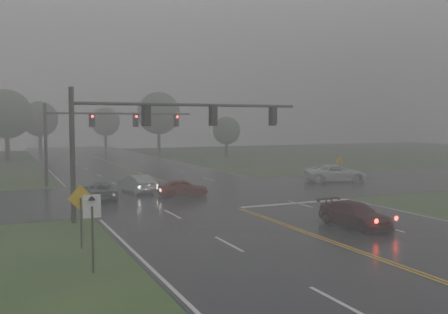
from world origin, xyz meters
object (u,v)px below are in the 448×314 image
car_grey (101,199)px  sedan_maroon (355,227)px  sedan_red (183,196)px  signal_gantry_far (95,128)px  signal_gantry_near (150,127)px  pickup_white (335,182)px  sedan_silver (136,193)px

car_grey → sedan_maroon: bearing=127.9°
sedan_red → signal_gantry_far: 12.28m
sedan_maroon → sedan_red: bearing=102.4°
sedan_maroon → car_grey: size_ratio=1.02×
sedan_red → signal_gantry_near: signal_gantry_near is taller
car_grey → pickup_white: (21.75, 1.52, 0.00)m
sedan_red → sedan_silver: bearing=45.0°
sedan_silver → signal_gantry_far: bearing=-86.1°
sedan_red → pickup_white: bearing=-72.3°
sedan_red → signal_gantry_far: (-4.59, 10.22, 5.03)m
car_grey → sedan_red: bearing=171.2°
sedan_maroon → sedan_red: sedan_maroon is taller
sedan_silver → sedan_maroon: bearing=100.3°
car_grey → signal_gantry_near: size_ratio=0.31×
sedan_red → signal_gantry_near: bearing=154.9°
sedan_silver → pickup_white: (18.58, -0.67, 0.00)m
pickup_white → signal_gantry_near: (-20.28, -9.43, 5.24)m
signal_gantry_far → sedan_red: bearing=-65.8°
sedan_maroon → signal_gantry_near: signal_gantry_near is taller
sedan_red → signal_gantry_near: 9.50m
sedan_maroon → sedan_red: 14.70m
pickup_white → signal_gantry_near: size_ratio=0.40×
sedan_maroon → signal_gantry_far: (-9.23, 24.17, 5.03)m
car_grey → pickup_white: pickup_white is taller
signal_gantry_near → pickup_white: bearing=24.9°
sedan_silver → signal_gantry_near: 11.50m
sedan_silver → car_grey: sedan_silver is taller
car_grey → signal_gantry_far: 10.34m
pickup_white → signal_gantry_near: bearing=132.8°
sedan_red → sedan_silver: 4.33m
sedan_silver → signal_gantry_near: signal_gantry_near is taller
sedan_maroon → signal_gantry_far: bearing=104.9°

